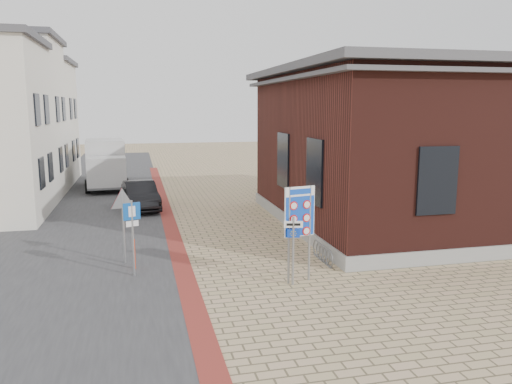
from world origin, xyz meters
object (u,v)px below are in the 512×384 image
border_sign (300,214)px  bollard (134,254)px  sedan (140,195)px  box_truck (106,164)px  essen_sign (293,241)px  parking_sign (132,225)px

border_sign → bollard: 5.50m
sedan → box_truck: 7.65m
box_truck → essen_sign: 20.59m
essen_sign → parking_sign: (-4.50, 1.82, 0.29)m
sedan → parking_sign: (-0.30, -10.48, 0.90)m
border_sign → essen_sign: size_ratio=1.42×
box_truck → parking_sign: 17.88m
sedan → bollard: size_ratio=4.29×
box_truck → parking_sign: (1.76, -17.79, 0.03)m
border_sign → bollard: size_ratio=2.89×
sedan → parking_sign: bearing=-98.9°
parking_sign → border_sign: bearing=-37.1°
box_truck → essen_sign: (6.26, -19.61, -0.26)m
sedan → bollard: (-0.30, -9.80, -0.20)m
essen_sign → parking_sign: bearing=171.3°
border_sign → parking_sign: (-4.75, 1.62, -0.46)m
parking_sign → bollard: 1.30m
border_sign → essen_sign: border_sign is taller
box_truck → parking_sign: box_truck is taller
sedan → essen_sign: 13.01m
border_sign → parking_sign: bearing=149.5°
sedan → essen_sign: bearing=-78.4°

